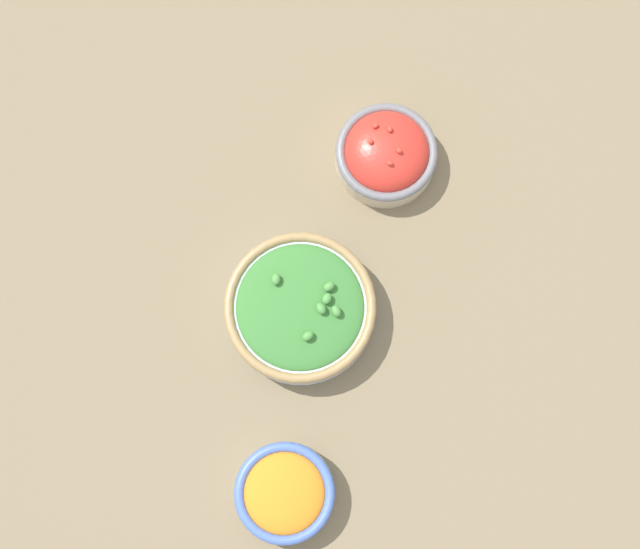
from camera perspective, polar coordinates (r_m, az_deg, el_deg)
The scene contains 4 objects.
ground_plane at distance 1.12m, azimuth -0.00°, elevation -0.27°, with size 3.00×3.00×0.00m, color #75664C.
bowl_broccoli at distance 1.08m, azimuth -1.27°, elevation -2.17°, with size 0.18×0.18×0.06m.
bowl_cherry_tomatoes at distance 1.13m, azimuth 4.26°, elevation 7.71°, with size 0.13×0.13×0.07m.
bowl_carrots at distance 1.08m, azimuth -2.27°, elevation -13.78°, with size 0.12×0.12×0.05m.
Camera 1 is at (-0.17, 0.09, 1.10)m, focal length 50.00 mm.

